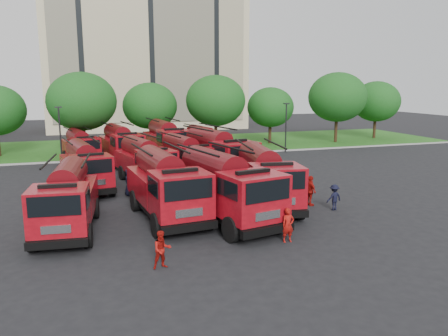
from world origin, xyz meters
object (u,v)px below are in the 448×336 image
(fire_truck_5, at_px, (145,161))
(fire_truck_6, at_px, (186,157))
(firefighter_3, at_px, (333,210))
(fire_truck_9, at_px, (121,144))
(fire_truck_2, at_px, (225,187))
(firefighter_0, at_px, (288,242))
(fire_truck_8, at_px, (80,147))
(firefighter_4, at_px, (130,196))
(firefighter_2, at_px, (310,205))
(fire_truck_10, at_px, (166,140))
(firefighter_1, at_px, (163,268))
(fire_truck_7, at_px, (217,154))
(fire_truck_3, at_px, (264,177))
(fire_truck_11, at_px, (205,142))
(fire_truck_1, at_px, (166,186))
(fire_truck_4, at_px, (85,167))
(firefighter_5, at_px, (239,176))

(fire_truck_5, bearing_deg, fire_truck_6, 2.34)
(fire_truck_5, height_order, firefighter_3, fire_truck_5)
(fire_truck_9, bearing_deg, fire_truck_2, -88.57)
(firefighter_0, bearing_deg, fire_truck_8, 110.97)
(firefighter_0, height_order, firefighter_4, firefighter_4)
(firefighter_2, bearing_deg, firefighter_4, 56.65)
(fire_truck_10, bearing_deg, fire_truck_6, -95.97)
(firefighter_4, bearing_deg, firefighter_2, -146.20)
(fire_truck_6, height_order, fire_truck_10, fire_truck_10)
(fire_truck_8, height_order, firefighter_4, fire_truck_8)
(firefighter_1, bearing_deg, fire_truck_7, 58.04)
(fire_truck_6, xyz_separation_m, firefighter_1, (-4.69, -16.08, -1.59))
(fire_truck_3, distance_m, firefighter_0, 6.10)
(fire_truck_6, relative_size, fire_truck_8, 1.06)
(fire_truck_9, height_order, fire_truck_10, fire_truck_10)
(fire_truck_9, relative_size, fire_truck_10, 0.95)
(fire_truck_8, distance_m, firefighter_4, 13.80)
(firefighter_4, bearing_deg, fire_truck_11, -60.84)
(fire_truck_1, bearing_deg, fire_truck_11, 62.70)
(fire_truck_6, bearing_deg, firefighter_3, -72.41)
(fire_truck_5, distance_m, fire_truck_11, 11.58)
(fire_truck_3, relative_size, firefighter_4, 4.46)
(fire_truck_5, height_order, firefighter_1, fire_truck_5)
(fire_truck_3, height_order, firefighter_3, fire_truck_3)
(fire_truck_2, xyz_separation_m, fire_truck_7, (2.75, 10.37, 0.03))
(fire_truck_7, xyz_separation_m, fire_truck_11, (1.62, 9.13, -0.32))
(fire_truck_9, relative_size, firefighter_1, 5.09)
(fire_truck_10, bearing_deg, fire_truck_5, -114.86)
(fire_truck_2, height_order, firefighter_2, fire_truck_2)
(fire_truck_10, distance_m, firefighter_2, 19.28)
(fire_truck_5, height_order, fire_truck_9, fire_truck_9)
(firefighter_1, bearing_deg, fire_truck_4, 92.94)
(fire_truck_4, xyz_separation_m, fire_truck_5, (4.11, 0.95, -0.00))
(fire_truck_3, xyz_separation_m, firefighter_5, (1.56, 8.50, -1.74))
(fire_truck_3, height_order, firefighter_2, fire_truck_3)
(firefighter_2, distance_m, firefighter_5, 9.22)
(fire_truck_4, relative_size, firefighter_5, 4.20)
(fire_truck_3, height_order, fire_truck_11, fire_truck_3)
(fire_truck_3, relative_size, fire_truck_11, 1.14)
(fire_truck_8, distance_m, firefighter_5, 15.35)
(firefighter_0, bearing_deg, fire_truck_1, 131.49)
(fire_truck_6, distance_m, fire_truck_9, 9.07)
(fire_truck_5, bearing_deg, fire_truck_10, 58.14)
(fire_truck_11, xyz_separation_m, firefighter_5, (0.21, -9.07, -1.51))
(fire_truck_7, height_order, firefighter_0, fire_truck_7)
(fire_truck_2, bearing_deg, fire_truck_1, 140.04)
(fire_truck_4, bearing_deg, firefighter_3, -44.59)
(fire_truck_4, height_order, firefighter_2, fire_truck_4)
(fire_truck_3, bearing_deg, fire_truck_10, 105.68)
(firefighter_4, height_order, firefighter_5, firefighter_4)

